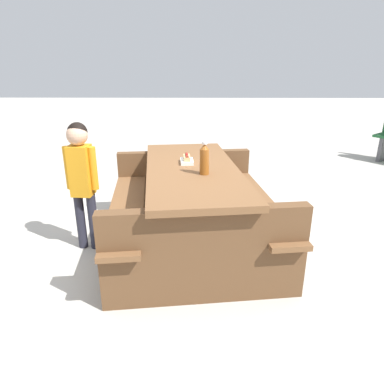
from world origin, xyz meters
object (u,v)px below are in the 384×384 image
picnic_table (192,201)px  hotdog_tray (187,160)px  soda_bottle (204,159)px  child_in_coat (81,171)px

picnic_table → hotdog_tray: bearing=20.3°
soda_bottle → hotdog_tray: bearing=24.2°
child_in_coat → hotdog_tray: bearing=-79.8°
hotdog_tray → child_in_coat: (-0.16, 0.89, -0.06)m
hotdog_tray → child_in_coat: bearing=100.2°
soda_bottle → child_in_coat: child_in_coat is taller
picnic_table → hotdog_tray: size_ratio=10.43×
soda_bottle → child_in_coat: (0.16, 1.03, -0.15)m
picnic_table → child_in_coat: bearing=92.1°
hotdog_tray → soda_bottle: bearing=-155.8°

